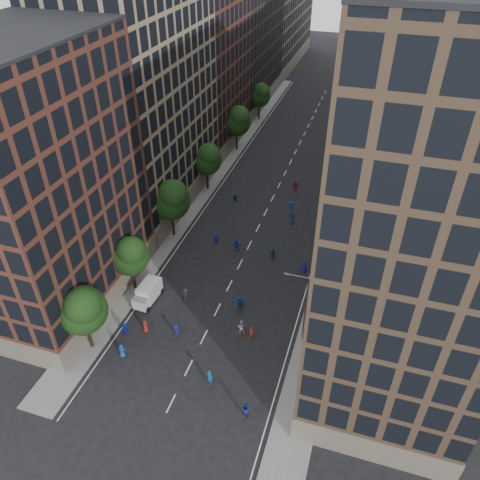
{
  "coord_description": "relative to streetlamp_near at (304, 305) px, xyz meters",
  "views": [
    {
      "loc": [
        14.63,
        -23.99,
        40.0
      ],
      "look_at": [
        -0.83,
        25.18,
        2.0
      ],
      "focal_mm": 35.0,
      "sensor_mm": 36.0,
      "label": 1
    }
  ],
  "objects": [
    {
      "name": "sidewalk_left",
      "position": [
        -22.37,
        35.5,
        -5.09
      ],
      "size": [
        4.0,
        105.0,
        0.15
      ],
      "primitive_type": "cube",
      "color": "slate",
      "rests_on": "ground"
    },
    {
      "name": "tree_left_1",
      "position": [
        -21.39,
        1.86,
        0.38
      ],
      "size": [
        4.8,
        4.8,
        8.21
      ],
      "color": "black",
      "rests_on": "ground"
    },
    {
      "name": "bldg_right_a",
      "position": [
        8.63,
        3.0,
        12.83
      ],
      "size": [
        14.0,
        30.0,
        36.0
      ],
      "primitive_type": "cube",
      "color": "#463425",
      "rests_on": "ground"
    },
    {
      "name": "bldg_left_c",
      "position": [
        -29.37,
        46.0,
        8.83
      ],
      "size": [
        14.0,
        20.0,
        28.0
      ],
      "primitive_type": "cube",
      "color": "#50291E",
      "rests_on": "ground"
    },
    {
      "name": "bldg_right_b",
      "position": [
        8.63,
        32.0,
        11.33
      ],
      "size": [
        14.0,
        28.0,
        33.0
      ],
      "primitive_type": "cube",
      "color": "#6C6559",
      "rests_on": "ground"
    },
    {
      "name": "skater_4",
      "position": [
        -18.87,
        -5.39,
        -4.19
      ],
      "size": [
        1.21,
        0.67,
        1.95
      ],
      "primitive_type": "imported",
      "rotation": [
        0.0,
        0.0,
        3.32
      ],
      "color": "#1429A7",
      "rests_on": "ground"
    },
    {
      "name": "skater_9",
      "position": [
        -14.67,
        2.03,
        -4.39
      ],
      "size": [
        1.14,
        0.85,
        1.57
      ],
      "primitive_type": "imported",
      "rotation": [
        0.0,
        0.0,
        3.43
      ],
      "color": "#45454A",
      "rests_on": "ground"
    },
    {
      "name": "bldg_left_a",
      "position": [
        -29.37,
        -1.0,
        9.83
      ],
      "size": [
        14.0,
        22.0,
        30.0
      ],
      "primitive_type": "cube",
      "color": "#50291E",
      "rests_on": "ground"
    },
    {
      "name": "skater_8",
      "position": [
        -6.54,
        -1.16,
        -4.23
      ],
      "size": [
        1.02,
        0.85,
        1.88
      ],
      "primitive_type": "imported",
      "rotation": [
        0.0,
        0.0,
        3.31
      ],
      "color": "beige",
      "rests_on": "ground"
    },
    {
      "name": "sidewalk_right",
      "position": [
        1.63,
        35.5,
        -5.09
      ],
      "size": [
        4.0,
        105.0,
        0.15
      ],
      "primitive_type": "cube",
      "color": "slate",
      "rests_on": "ground"
    },
    {
      "name": "bldg_left_e",
      "position": [
        -29.37,
        104.0,
        7.83
      ],
      "size": [
        14.0,
        40.0,
        26.0
      ],
      "primitive_type": "cube",
      "color": "#6C6559",
      "rests_on": "ground"
    },
    {
      "name": "skater_11",
      "position": [
        -11.72,
        13.2,
        -4.27
      ],
      "size": [
        1.68,
        0.56,
        1.8
      ],
      "primitive_type": "imported",
      "rotation": [
        0.0,
        0.0,
        3.13
      ],
      "color": "#152DB1",
      "rests_on": "ground"
    },
    {
      "name": "skater_15",
      "position": [
        -6.73,
        25.25,
        -4.27
      ],
      "size": [
        1.24,
        0.81,
        1.8
      ],
      "primitive_type": "imported",
      "rotation": [
        0.0,
        0.0,
        3.02
      ],
      "color": "#1537AB",
      "rests_on": "ground"
    },
    {
      "name": "streetlamp_near",
      "position": [
        0.0,
        0.0,
        0.0
      ],
      "size": [
        2.64,
        0.22,
        9.06
      ],
      "color": "#595B60",
      "rests_on": "ground"
    },
    {
      "name": "bldg_left_b",
      "position": [
        -29.37,
        23.0,
        11.83
      ],
      "size": [
        14.0,
        26.0,
        34.0
      ],
      "primitive_type": "cube",
      "color": "#8C785B",
      "rests_on": "ground"
    },
    {
      "name": "bldg_right_d",
      "position": [
        8.63,
        92.0,
        9.83
      ],
      "size": [
        14.0,
        40.0,
        30.0
      ],
      "primitive_type": "cube",
      "color": "#463425",
      "rests_on": "ground"
    },
    {
      "name": "bldg_right_c",
      "position": [
        8.63,
        59.0,
        12.33
      ],
      "size": [
        14.0,
        26.0,
        35.0
      ],
      "primitive_type": "cube",
      "color": "#8C785B",
      "rests_on": "ground"
    },
    {
      "name": "cargo_van",
      "position": [
        -18.96,
        0.51,
        -3.95
      ],
      "size": [
        2.25,
        4.44,
        2.31
      ],
      "rotation": [
        0.0,
        0.0,
        -0.05
      ],
      "color": "white",
      "rests_on": "ground"
    },
    {
      "name": "tree_left_5",
      "position": [
        -21.39,
        59.86,
        0.51
      ],
      "size": [
        4.8,
        4.8,
        8.33
      ],
      "color": "black",
      "rests_on": "ground"
    },
    {
      "name": "skater_16",
      "position": [
        -15.77,
        25.12,
        -4.35
      ],
      "size": [
        1.03,
        0.6,
        1.64
      ],
      "primitive_type": "imported",
      "rotation": [
        0.0,
        0.0,
        3.36
      ],
      "color": "#13159B",
      "rests_on": "ground"
    },
    {
      "name": "tree_right_b",
      "position": [
        1.02,
        55.85,
        0.79
      ],
      "size": [
        5.2,
        5.2,
        8.83
      ],
      "color": "black",
      "rests_on": "ground"
    },
    {
      "name": "streetlamp_far",
      "position": [
        0.0,
        33.0,
        0.0
      ],
      "size": [
        2.64,
        0.22,
        9.06
      ],
      "color": "#595B60",
      "rests_on": "ground"
    },
    {
      "name": "tree_left_2",
      "position": [
        -21.36,
        13.83,
        1.19
      ],
      "size": [
        5.6,
        5.6,
        9.45
      ],
      "color": "black",
      "rests_on": "ground"
    },
    {
      "name": "skater_6",
      "position": [
        -16.94,
        -4.23,
        -4.38
      ],
      "size": [
        0.9,
        0.77,
        1.57
      ],
      "primitive_type": "imported",
      "rotation": [
        0.0,
        0.0,
        2.72
      ],
      "color": "#AB221C",
      "rests_on": "ground"
    },
    {
      "name": "skater_2",
      "position": [
        -3.01,
        -11.0,
        -4.33
      ],
      "size": [
        1.01,
        0.92,
        1.68
      ],
      "primitive_type": "imported",
      "rotation": [
        0.0,
        0.0,
        2.72
      ],
      "color": "#122698",
      "rests_on": "ground"
    },
    {
      "name": "tree_right_a",
      "position": [
        1.02,
        35.85,
        0.46
      ],
      "size": [
        5.0,
        5.0,
        8.39
      ],
      "color": "black",
      "rests_on": "ground"
    },
    {
      "name": "skater_3",
      "position": [
        -13.37,
        -3.69,
        -4.42
      ],
      "size": [
        1.08,
        0.81,
        1.5
      ],
      "primitive_type": "imported",
      "rotation": [
        0.0,
        0.0,
        2.85
      ],
      "color": "#1416A5",
      "rests_on": "ground"
    },
    {
      "name": "tree_left_4",
      "position": [
        -21.37,
        43.84,
        0.93
      ],
      "size": [
        5.4,
        5.4,
        9.08
      ],
      "color": "black",
      "rests_on": "ground"
    },
    {
      "name": "skater_7",
      "position": [
        -5.24,
        -1.56,
        -4.33
      ],
      "size": [
        0.65,
        0.46,
        1.67
      ],
      "primitive_type": "imported",
      "rotation": [
        0.0,
        0.0,
        3.04
      ],
      "color": "#AB2F1C",
      "rests_on": "ground"
    },
    {
      "name": "skater_5",
      "position": [
        -7.84,
        2.34,
        -4.23
      ],
      "size": [
        1.83,
        1.12,
        1.88
      ],
      "primitive_type": "imported",
      "rotation": [
        0.0,
        0.0,
        3.49
      ],
      "color": "#124794",
      "rests_on": "ground"
    },
    {
      "name": "skater_14",
      "position": [
        -5.8,
        22.2,
        -4.34
      ],
      "size": [
        0.99,
        0.9,
        1.65
      ],
      "primitive_type": "imported",
      "rotation": [
        0.0,
        0.0,
        3.56
      ],
      "color": "#133D9C",
      "rests_on": "ground"
    },
    {
      "name": "skater_17",
      "position": [
        -7.31,
        32.04,
        -4.37
      ],
      "size": [
        1.55,
        0.94,
        1.59
      ],
      "primitive_type": "imported",
      "rotation": [
        0.0,
        0.0,
        2.8
      ],
      "color": "#A91C2D",
      "rests_on": "ground"
    },
    {
      "name": "skater_12",
      "position": [
        -1.87,
        11.57,
        -4.32
      ],
      "size": [
        0.93,
        0.71,
        1.7
      ],
      "primitive_type": "imported",
      "rotation": [
        0.0,
        0.0,
        2.92
      ],
      "color": "#121496",
      "rests_on": "ground"
    },
    {
      "name": "tree_left_3",
      "position": [
        -21.38,
        27.85,
        0.65
      ],
      "size": [
        5.0,
        5.0,
        8.58
      ],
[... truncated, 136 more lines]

